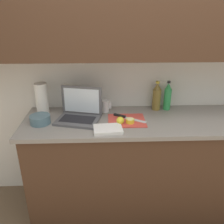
% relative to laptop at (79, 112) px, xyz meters
% --- Properties ---
extents(ground_plane, '(12.00, 12.00, 0.00)m').
position_rel_laptop_xyz_m(ground_plane, '(0.63, -0.03, -1.00)').
color(ground_plane, brown).
rests_on(ground_plane, ground).
extents(wall_back, '(5.20, 0.38, 2.60)m').
position_rel_laptop_xyz_m(wall_back, '(0.63, 0.20, 0.56)').
color(wall_back, white).
rests_on(wall_back, ground_plane).
extents(counter_unit, '(2.21, 0.61, 0.93)m').
position_rel_laptop_xyz_m(counter_unit, '(0.65, -0.03, -0.52)').
color(counter_unit, '#472D1E').
rests_on(counter_unit, ground_plane).
extents(laptop, '(0.40, 0.33, 0.27)m').
position_rel_laptop_xyz_m(laptop, '(0.00, 0.00, 0.00)').
color(laptop, '#515156').
rests_on(laptop, counter_unit).
extents(cutting_board, '(0.31, 0.26, 0.01)m').
position_rel_laptop_xyz_m(cutting_board, '(0.40, -0.06, -0.06)').
color(cutting_board, '#D1473D').
rests_on(cutting_board, counter_unit).
extents(knife, '(0.27, 0.18, 0.02)m').
position_rel_laptop_xyz_m(knife, '(0.38, -0.01, -0.05)').
color(knife, silver).
rests_on(knife, cutting_board).
extents(lemon_half_cut, '(0.07, 0.07, 0.04)m').
position_rel_laptop_xyz_m(lemon_half_cut, '(0.42, -0.11, -0.04)').
color(lemon_half_cut, yellow).
rests_on(lemon_half_cut, cutting_board).
extents(lemon_whole_beside, '(0.06, 0.06, 0.06)m').
position_rel_laptop_xyz_m(lemon_whole_beside, '(0.34, -0.13, -0.02)').
color(lemon_whole_beside, yellow).
rests_on(lemon_whole_beside, cutting_board).
extents(bottle_green_soda, '(0.07, 0.07, 0.27)m').
position_rel_laptop_xyz_m(bottle_green_soda, '(0.79, 0.19, 0.06)').
color(bottle_green_soda, '#2D934C').
rests_on(bottle_green_soda, counter_unit).
extents(bottle_oil_tall, '(0.08, 0.08, 0.27)m').
position_rel_laptop_xyz_m(bottle_oil_tall, '(0.69, 0.19, 0.06)').
color(bottle_oil_tall, olive).
rests_on(bottle_oil_tall, counter_unit).
extents(measuring_cup, '(0.10, 0.08, 0.11)m').
position_rel_laptop_xyz_m(measuring_cup, '(0.22, 0.15, -0.01)').
color(measuring_cup, silver).
rests_on(measuring_cup, counter_unit).
extents(bowl_white, '(0.16, 0.16, 0.07)m').
position_rel_laptop_xyz_m(bowl_white, '(-0.31, -0.08, -0.03)').
color(bowl_white, slate).
rests_on(bowl_white, counter_unit).
extents(paper_towel_roll, '(0.11, 0.11, 0.27)m').
position_rel_laptop_xyz_m(paper_towel_roll, '(-0.34, 0.16, 0.07)').
color(paper_towel_roll, white).
rests_on(paper_towel_roll, counter_unit).
extents(dish_towel, '(0.23, 0.18, 0.02)m').
position_rel_laptop_xyz_m(dish_towel, '(0.24, -0.22, -0.05)').
color(dish_towel, white).
rests_on(dish_towel, counter_unit).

